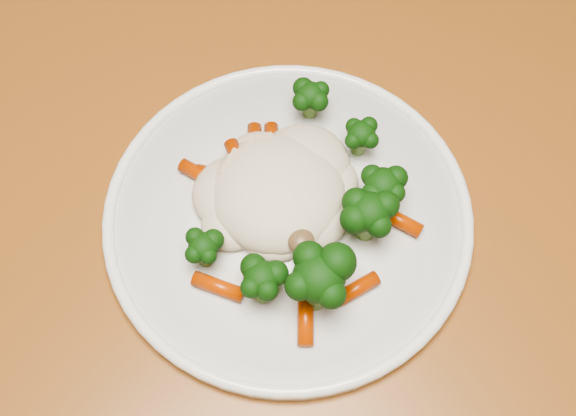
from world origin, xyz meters
The scene contains 3 objects.
dining_table centered at (0.09, 0.34, 0.65)m, with size 1.31×1.01×0.75m.
plate centered at (0.05, 0.30, 0.76)m, with size 0.30×0.30×0.01m, color white.
meal centered at (0.06, 0.29, 0.78)m, with size 0.20×0.19×0.06m.
Camera 1 is at (-0.10, 0.08, 1.28)m, focal length 45.00 mm.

